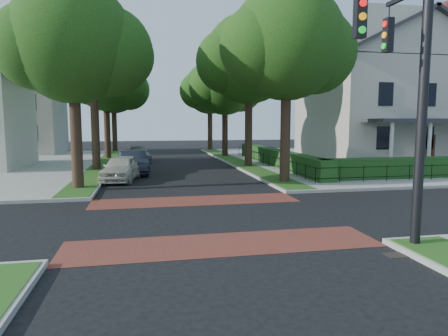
{
  "coord_description": "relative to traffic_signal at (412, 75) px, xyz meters",
  "views": [
    {
      "loc": [
        -2.12,
        -14.03,
        3.48
      ],
      "look_at": [
        1.01,
        1.77,
        1.6
      ],
      "focal_mm": 32.0,
      "sensor_mm": 36.0,
      "label": 1
    }
  ],
  "objects": [
    {
      "name": "ground",
      "position": [
        -4.89,
        4.41,
        -4.71
      ],
      "size": [
        120.0,
        120.0,
        0.0
      ],
      "primitive_type": "plane",
      "color": "black",
      "rests_on": "ground"
    },
    {
      "name": "sidewalk_ne",
      "position": [
        14.61,
        23.41,
        -4.63
      ],
      "size": [
        30.0,
        30.0,
        0.15
      ],
      "primitive_type": "cube",
      "color": "gray",
      "rests_on": "ground"
    },
    {
      "name": "crosswalk_far",
      "position": [
        -4.89,
        7.61,
        -4.7
      ],
      "size": [
        9.0,
        2.2,
        0.01
      ],
      "primitive_type": "cube",
      "color": "maroon",
      "rests_on": "ground"
    },
    {
      "name": "crosswalk_near",
      "position": [
        -4.89,
        1.21,
        -4.7
      ],
      "size": [
        9.0,
        2.2,
        0.01
      ],
      "primitive_type": "cube",
      "color": "maroon",
      "rests_on": "ground"
    },
    {
      "name": "storm_drain",
      "position": [
        -0.59,
        -0.59,
        -4.7
      ],
      "size": [
        0.65,
        0.45,
        0.01
      ],
      "primitive_type": "cube",
      "color": "black",
      "rests_on": "ground"
    },
    {
      "name": "grass_strip_ne",
      "position": [
        0.51,
        23.51,
        -4.55
      ],
      "size": [
        1.6,
        29.8,
        0.02
      ],
      "primitive_type": "cube",
      "color": "#234E16",
      "rests_on": "sidewalk_ne"
    },
    {
      "name": "grass_strip_nw",
      "position": [
        -10.29,
        23.51,
        -4.55
      ],
      "size": [
        1.6,
        29.8,
        0.02
      ],
      "primitive_type": "cube",
      "color": "#234E16",
      "rests_on": "sidewalk_nw"
    },
    {
      "name": "tree_right_near",
      "position": [
        0.72,
        11.65,
        2.92
      ],
      "size": [
        7.75,
        6.67,
        10.66
      ],
      "color": "black",
      "rests_on": "sidewalk_ne"
    },
    {
      "name": "tree_right_mid",
      "position": [
        0.72,
        19.66,
        3.28
      ],
      "size": [
        8.25,
        7.09,
        11.22
      ],
      "color": "black",
      "rests_on": "sidewalk_ne"
    },
    {
      "name": "tree_right_far",
      "position": [
        0.71,
        28.64,
        2.2
      ],
      "size": [
        7.25,
        6.23,
        9.74
      ],
      "color": "black",
      "rests_on": "sidewalk_ne"
    },
    {
      "name": "tree_right_back",
      "position": [
        0.72,
        37.64,
        2.56
      ],
      "size": [
        7.5,
        6.45,
        10.2
      ],
      "color": "black",
      "rests_on": "sidewalk_ne"
    },
    {
      "name": "tree_left_near",
      "position": [
        -10.28,
        11.64,
        2.56
      ],
      "size": [
        7.5,
        6.45,
        10.2
      ],
      "color": "black",
      "rests_on": "sidewalk_nw"
    },
    {
      "name": "tree_left_mid",
      "position": [
        -10.28,
        19.66,
        3.64
      ],
      "size": [
        8.0,
        6.88,
        11.48
      ],
      "color": "black",
      "rests_on": "sidewalk_nw"
    },
    {
      "name": "tree_left_far",
      "position": [
        -10.29,
        28.63,
        2.41
      ],
      "size": [
        7.0,
        6.02,
        9.86
      ],
      "color": "black",
      "rests_on": "sidewalk_nw"
    },
    {
      "name": "tree_left_back",
      "position": [
        -10.28,
        37.65,
        2.7
      ],
      "size": [
        7.75,
        6.66,
        10.44
      ],
      "color": "black",
      "rests_on": "sidewalk_nw"
    },
    {
      "name": "hedge_main_road",
      "position": [
        2.81,
        19.41,
        -3.96
      ],
      "size": [
        1.0,
        18.0,
        1.2
      ],
      "primitive_type": "cube",
      "color": "#153A14",
      "rests_on": "sidewalk_ne"
    },
    {
      "name": "fence_main_road",
      "position": [
        2.01,
        19.41,
        -4.11
      ],
      "size": [
        0.06,
        18.0,
        0.9
      ],
      "primitive_type": null,
      "color": "black",
      "rests_on": "sidewalk_ne"
    },
    {
      "name": "house_victorian",
      "position": [
        12.62,
        20.33,
        1.31
      ],
      "size": [
        13.0,
        13.05,
        12.48
      ],
      "color": "#B6B0A3",
      "rests_on": "sidewalk_ne"
    },
    {
      "name": "house_left_far",
      "position": [
        -20.38,
        36.41,
        0.33
      ],
      "size": [
        10.0,
        9.0,
        10.14
      ],
      "color": "#B6B0A3",
      "rests_on": "sidewalk_nw"
    },
    {
      "name": "traffic_signal",
      "position": [
        0.0,
        0.0,
        0.0
      ],
      "size": [
        2.17,
        2.0,
        8.0
      ],
      "color": "black",
      "rests_on": "sidewalk_se"
    },
    {
      "name": "parked_car_front",
      "position": [
        -8.43,
        14.38,
        -3.95
      ],
      "size": [
        2.53,
        4.7,
        1.52
      ],
      "primitive_type": "imported",
      "rotation": [
        0.0,
        0.0,
        -0.17
      ],
      "color": "beige",
      "rests_on": "ground"
    },
    {
      "name": "parked_car_middle",
      "position": [
        -7.83,
        17.49,
        -3.93
      ],
      "size": [
        2.25,
        4.89,
        1.55
      ],
      "primitive_type": "imported",
      "rotation": [
        0.0,
        0.0,
        0.13
      ],
      "color": "#1D232C",
      "rests_on": "ground"
    },
    {
      "name": "parked_car_rear",
      "position": [
        -7.61,
        25.69,
        -4.02
      ],
      "size": [
        2.32,
        4.88,
        1.37
      ],
      "primitive_type": "imported",
      "rotation": [
        0.0,
        0.0,
        0.08
      ],
      "color": "slate",
      "rests_on": "ground"
    }
  ]
}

